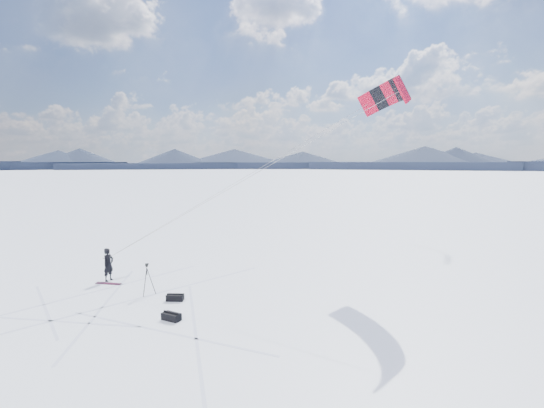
% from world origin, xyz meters
% --- Properties ---
extents(ground, '(1800.00, 1800.00, 0.00)m').
position_xyz_m(ground, '(0.00, 0.00, 0.00)').
color(ground, white).
extents(horizon_hills, '(704.00, 705.94, 8.68)m').
position_xyz_m(horizon_hills, '(-0.00, 0.00, 3.53)').
color(horizon_hills, '#1E293E').
rests_on(horizon_hills, ground).
extents(snow_tracks, '(17.62, 10.25, 0.01)m').
position_xyz_m(snow_tracks, '(0.33, 0.01, 0.00)').
color(snow_tracks, '#B1B8D5').
rests_on(snow_tracks, ground).
extents(snowkiter, '(0.53, 0.72, 1.79)m').
position_xyz_m(snowkiter, '(-2.64, 1.69, 0.00)').
color(snowkiter, black).
rests_on(snowkiter, ground).
extents(snowboard, '(1.39, 0.28, 0.04)m').
position_xyz_m(snowboard, '(-2.34, 1.18, 0.02)').
color(snowboard, maroon).
rests_on(snowboard, ground).
extents(tripod, '(0.70, 0.62, 1.56)m').
position_xyz_m(tripod, '(0.58, 0.07, 1.00)').
color(tripod, black).
rests_on(tripod, ground).
extents(gear_bag_a, '(0.83, 0.50, 0.35)m').
position_xyz_m(gear_bag_a, '(2.27, -0.43, 0.15)').
color(gear_bag_a, black).
rests_on(gear_bag_a, ground).
extents(gear_bag_b, '(0.85, 0.57, 0.36)m').
position_xyz_m(gear_bag_b, '(3.13, -2.56, 0.16)').
color(gear_bag_b, black).
rests_on(gear_bag_b, ground).
extents(power_kite, '(16.03, 7.34, 9.79)m').
position_xyz_m(power_kite, '(12.07, 6.24, 10.14)').
color(power_kite, red).
rests_on(power_kite, ground).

